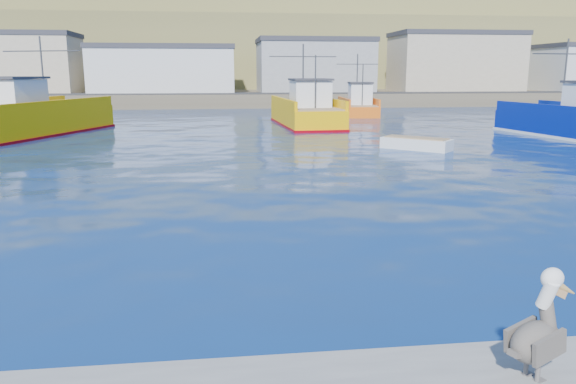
# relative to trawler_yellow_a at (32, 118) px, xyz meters

# --- Properties ---
(ground) EXTENTS (260.00, 260.00, 0.00)m
(ground) POSITION_rel_trawler_yellow_a_xyz_m (15.88, -30.68, -1.15)
(ground) COLOR #062250
(ground) RESTS_ON ground
(dock_bollards) EXTENTS (36.20, 0.20, 0.30)m
(dock_bollards) POSITION_rel_trawler_yellow_a_xyz_m (16.48, -34.08, -0.50)
(dock_bollards) COLOR #4C4C4C
(dock_bollards) RESTS_ON dock
(far_shore) EXTENTS (200.00, 81.00, 24.00)m
(far_shore) POSITION_rel_trawler_yellow_a_xyz_m (15.88, 78.53, 7.82)
(far_shore) COLOR brown
(far_shore) RESTS_ON ground
(trawler_yellow_a) EXTENTS (8.85, 14.11, 6.78)m
(trawler_yellow_a) POSITION_rel_trawler_yellow_a_xyz_m (0.00, 0.00, 0.00)
(trawler_yellow_a) COLOR #F2AC02
(trawler_yellow_a) RESTS_ON ground
(trawler_yellow_b) EXTENTS (5.58, 11.96, 6.58)m
(trawler_yellow_b) POSITION_rel_trawler_yellow_a_xyz_m (19.86, 4.51, -0.09)
(trawler_yellow_b) COLOR #F2AC02
(trawler_yellow_b) RESTS_ON ground
(trawler_blue) EXTENTS (5.80, 11.96, 6.54)m
(trawler_blue) POSITION_rel_trawler_yellow_a_xyz_m (36.41, -5.86, -0.11)
(trawler_blue) COLOR navy
(trawler_blue) RESTS_ON ground
(boat_orange) EXTENTS (4.17, 8.16, 6.03)m
(boat_orange) POSITION_rel_trawler_yellow_a_xyz_m (26.69, 14.57, -0.14)
(boat_orange) COLOR orange
(boat_orange) RESTS_ON ground
(skiff_mid) EXTENTS (3.74, 3.61, 0.84)m
(skiff_mid) POSITION_rel_trawler_yellow_a_xyz_m (23.78, -10.40, -0.89)
(skiff_mid) COLOR silver
(skiff_mid) RESTS_ON ground
(skiff_far) EXTENTS (3.22, 3.68, 0.79)m
(skiff_far) POSITION_rel_trawler_yellow_a_xyz_m (40.60, 2.93, -0.90)
(skiff_far) COLOR silver
(skiff_far) RESTS_ON ground
(pelican) EXTENTS (1.13, 0.73, 1.43)m
(pelican) POSITION_rel_trawler_yellow_a_xyz_m (16.63, -34.66, -0.05)
(pelican) COLOR #595451
(pelican) RESTS_ON dock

